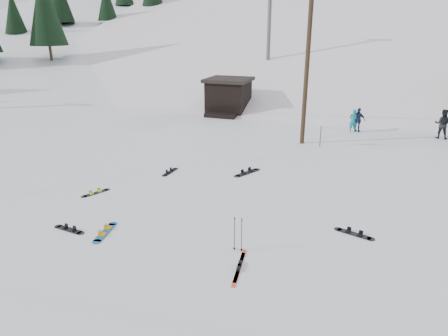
% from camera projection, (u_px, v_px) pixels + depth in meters
% --- Properties ---
extents(ground, '(200.00, 200.00, 0.00)m').
position_uv_depth(ground, '(164.00, 258.00, 12.11)').
color(ground, white).
rests_on(ground, ground).
extents(ski_slope, '(60.00, 85.24, 65.97)m').
position_uv_depth(ski_slope, '(324.00, 147.00, 65.04)').
color(ski_slope, white).
rests_on(ski_slope, ground).
extents(ridge_left, '(47.54, 95.03, 58.38)m').
position_uv_depth(ridge_left, '(110.00, 133.00, 69.65)').
color(ridge_left, white).
rests_on(ridge_left, ground).
extents(treeline_left, '(20.00, 64.00, 10.00)m').
position_uv_depth(treeline_left, '(82.00, 74.00, 58.21)').
color(treeline_left, black).
rests_on(treeline_left, ground).
extents(treeline_crest, '(50.00, 6.00, 10.00)m').
position_uv_depth(treeline_crest, '(343.00, 57.00, 88.55)').
color(treeline_crest, black).
rests_on(treeline_crest, ski_slope).
extents(utility_pole, '(2.00, 0.26, 9.00)m').
position_uv_depth(utility_pole, '(307.00, 63.00, 22.35)').
color(utility_pole, '#3A2819').
rests_on(utility_pole, ground).
extents(trail_sign, '(0.50, 0.09, 1.85)m').
position_uv_depth(trail_sign, '(321.00, 125.00, 22.78)').
color(trail_sign, '#595B60').
rests_on(trail_sign, ground).
extents(lift_hut, '(3.40, 4.10, 2.75)m').
position_uv_depth(lift_hut, '(228.00, 96.00, 31.81)').
color(lift_hut, black).
rests_on(lift_hut, ground).
extents(lift_tower_near, '(2.20, 0.36, 8.00)m').
position_uv_depth(lift_tower_near, '(270.00, 12.00, 37.37)').
color(lift_tower_near, '#595B60').
rests_on(lift_tower_near, ski_slope).
extents(hero_snowboard, '(0.51, 1.53, 0.11)m').
position_uv_depth(hero_snowboard, '(105.00, 232.00, 13.57)').
color(hero_snowboard, '#1862A1').
rests_on(hero_snowboard, ground).
extents(hero_skis, '(0.35, 1.94, 0.10)m').
position_uv_depth(hero_skis, '(239.00, 267.00, 11.61)').
color(hero_skis, red).
rests_on(hero_skis, ground).
extents(ski_poles, '(0.31, 0.08, 1.14)m').
position_uv_depth(ski_poles, '(238.00, 234.00, 12.31)').
color(ski_poles, black).
rests_on(ski_poles, ground).
extents(board_scatter_a, '(1.31, 0.39, 0.09)m').
position_uv_depth(board_scatter_a, '(69.00, 229.00, 13.75)').
color(board_scatter_a, black).
rests_on(board_scatter_a, ground).
extents(board_scatter_b, '(0.31, 1.30, 0.09)m').
position_uv_depth(board_scatter_b, '(170.00, 172.00, 19.16)').
color(board_scatter_b, black).
rests_on(board_scatter_b, ground).
extents(board_scatter_c, '(0.70, 1.19, 0.09)m').
position_uv_depth(board_scatter_c, '(96.00, 193.00, 16.77)').
color(board_scatter_c, black).
rests_on(board_scatter_c, ground).
extents(board_scatter_d, '(1.34, 0.60, 0.10)m').
position_uv_depth(board_scatter_d, '(354.00, 234.00, 13.47)').
color(board_scatter_d, black).
rests_on(board_scatter_d, ground).
extents(board_scatter_f, '(0.94, 1.52, 0.12)m').
position_uv_depth(board_scatter_f, '(247.00, 172.00, 19.06)').
color(board_scatter_f, black).
rests_on(board_scatter_f, ground).
extents(skier_teal, '(0.63, 0.51, 1.51)m').
position_uv_depth(skier_teal, '(353.00, 121.00, 26.23)').
color(skier_teal, '#0E7D8E').
rests_on(skier_teal, ground).
extents(skier_dark, '(1.00, 0.85, 1.83)m').
position_uv_depth(skier_dark, '(442.00, 124.00, 24.64)').
color(skier_dark, black).
rests_on(skier_dark, ground).
extents(skier_navy, '(1.00, 0.65, 1.58)m').
position_uv_depth(skier_navy, '(358.00, 120.00, 26.23)').
color(skier_navy, '#1B2044').
rests_on(skier_navy, ground).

